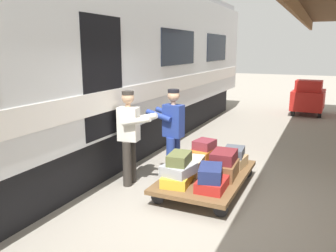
{
  "coord_description": "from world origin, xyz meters",
  "views": [
    {
      "loc": [
        -1.44,
        4.78,
        2.42
      ],
      "look_at": [
        0.92,
        -0.35,
        1.15
      ],
      "focal_mm": 36.84,
      "sensor_mm": 36.0,
      "label": 1
    }
  ],
  "objects_px": {
    "suitcase_navy_fabric": "(210,173)",
    "porter_by_door": "(130,135)",
    "suitcase_tan_vintage": "(232,161)",
    "suitcase_olive_duffel": "(179,158)",
    "train_car": "(36,69)",
    "suitcase_red_plastic": "(212,184)",
    "suitcase_orange_carryall": "(202,155)",
    "suitcase_cream_canvas": "(191,165)",
    "suitcase_gray_aluminum": "(179,169)",
    "baggage_tug": "(308,98)",
    "suitcase_burgundy_valise": "(204,144)",
    "porter_in_overalls": "(172,131)",
    "suitcase_brown_leather": "(223,169)",
    "suitcase_yellow_case": "(178,178)",
    "luggage_cart": "(206,176)",
    "suitcase_maroon_trunk": "(224,157)",
    "suitcase_slate_roller": "(234,152)"
  },
  "relations": [
    {
      "from": "suitcase_slate_roller",
      "to": "porter_in_overalls",
      "type": "bearing_deg",
      "value": 17.66
    },
    {
      "from": "suitcase_orange_carryall",
      "to": "suitcase_maroon_trunk",
      "type": "distance_m",
      "value": 0.84
    },
    {
      "from": "suitcase_cream_canvas",
      "to": "suitcase_olive_duffel",
      "type": "bearing_deg",
      "value": 91.14
    },
    {
      "from": "suitcase_navy_fabric",
      "to": "porter_by_door",
      "type": "bearing_deg",
      "value": -9.97
    },
    {
      "from": "suitcase_red_plastic",
      "to": "baggage_tug",
      "type": "distance_m",
      "value": 9.01
    },
    {
      "from": "luggage_cart",
      "to": "suitcase_burgundy_valise",
      "type": "bearing_deg",
      "value": -67.68
    },
    {
      "from": "suitcase_tan_vintage",
      "to": "train_car",
      "type": "bearing_deg",
      "value": 20.17
    },
    {
      "from": "luggage_cart",
      "to": "suitcase_orange_carryall",
      "type": "xyz_separation_m",
      "value": [
        0.29,
        -0.6,
        0.17
      ]
    },
    {
      "from": "luggage_cart",
      "to": "suitcase_red_plastic",
      "type": "height_order",
      "value": "suitcase_red_plastic"
    },
    {
      "from": "train_car",
      "to": "suitcase_olive_duffel",
      "type": "relative_size",
      "value": 37.66
    },
    {
      "from": "suitcase_brown_leather",
      "to": "suitcase_burgundy_valise",
      "type": "relative_size",
      "value": 1.54
    },
    {
      "from": "porter_in_overalls",
      "to": "baggage_tug",
      "type": "xyz_separation_m",
      "value": [
        -1.94,
        -8.1,
        -0.3
      ]
    },
    {
      "from": "suitcase_navy_fabric",
      "to": "porter_by_door",
      "type": "height_order",
      "value": "porter_by_door"
    },
    {
      "from": "suitcase_tan_vintage",
      "to": "suitcase_navy_fabric",
      "type": "bearing_deg",
      "value": 88.58
    },
    {
      "from": "luggage_cart",
      "to": "porter_by_door",
      "type": "bearing_deg",
      "value": 13.59
    },
    {
      "from": "suitcase_brown_leather",
      "to": "suitcase_yellow_case",
      "type": "bearing_deg",
      "value": 45.96
    },
    {
      "from": "suitcase_gray_aluminum",
      "to": "porter_in_overalls",
      "type": "bearing_deg",
      "value": -60.18
    },
    {
      "from": "suitcase_brown_leather",
      "to": "baggage_tug",
      "type": "distance_m",
      "value": 8.42
    },
    {
      "from": "porter_in_overalls",
      "to": "suitcase_burgundy_valise",
      "type": "bearing_deg",
      "value": -143.97
    },
    {
      "from": "train_car",
      "to": "suitcase_cream_canvas",
      "type": "xyz_separation_m",
      "value": [
        -2.82,
        -0.65,
        -1.65
      ]
    },
    {
      "from": "suitcase_tan_vintage",
      "to": "suitcase_cream_canvas",
      "type": "relative_size",
      "value": 0.85
    },
    {
      "from": "suitcase_navy_fabric",
      "to": "baggage_tug",
      "type": "xyz_separation_m",
      "value": [
        -0.91,
        -8.97,
        0.07
      ]
    },
    {
      "from": "train_car",
      "to": "suitcase_tan_vintage",
      "type": "distance_m",
      "value": 3.99
    },
    {
      "from": "suitcase_red_plastic",
      "to": "suitcase_burgundy_valise",
      "type": "xyz_separation_m",
      "value": [
        0.55,
        -1.23,
        0.26
      ]
    },
    {
      "from": "suitcase_cream_canvas",
      "to": "suitcase_red_plastic",
      "type": "bearing_deg",
      "value": 134.04
    },
    {
      "from": "suitcase_cream_canvas",
      "to": "suitcase_gray_aluminum",
      "type": "relative_size",
      "value": 1.12
    },
    {
      "from": "suitcase_orange_carryall",
      "to": "porter_in_overalls",
      "type": "distance_m",
      "value": 0.78
    },
    {
      "from": "suitcase_orange_carryall",
      "to": "suitcase_cream_canvas",
      "type": "height_order",
      "value": "suitcase_orange_carryall"
    },
    {
      "from": "luggage_cart",
      "to": "suitcase_red_plastic",
      "type": "distance_m",
      "value": 0.68
    },
    {
      "from": "train_car",
      "to": "suitcase_burgundy_valise",
      "type": "distance_m",
      "value": 3.44
    },
    {
      "from": "suitcase_slate_roller",
      "to": "suitcase_maroon_trunk",
      "type": "bearing_deg",
      "value": 87.08
    },
    {
      "from": "suitcase_tan_vintage",
      "to": "suitcase_olive_duffel",
      "type": "height_order",
      "value": "suitcase_olive_duffel"
    },
    {
      "from": "suitcase_olive_duffel",
      "to": "porter_by_door",
      "type": "bearing_deg",
      "value": -12.92
    },
    {
      "from": "suitcase_cream_canvas",
      "to": "porter_in_overalls",
      "type": "relative_size",
      "value": 0.34
    },
    {
      "from": "suitcase_burgundy_valise",
      "to": "suitcase_gray_aluminum",
      "type": "bearing_deg",
      "value": 89.57
    },
    {
      "from": "suitcase_brown_leather",
      "to": "suitcase_gray_aluminum",
      "type": "bearing_deg",
      "value": 47.23
    },
    {
      "from": "suitcase_navy_fabric",
      "to": "baggage_tug",
      "type": "distance_m",
      "value": 9.02
    },
    {
      "from": "suitcase_orange_carryall",
      "to": "suitcase_brown_leather",
      "type": "relative_size",
      "value": 0.91
    },
    {
      "from": "train_car",
      "to": "suitcase_red_plastic",
      "type": "bearing_deg",
      "value": -179.12
    },
    {
      "from": "suitcase_cream_canvas",
      "to": "porter_in_overalls",
      "type": "bearing_deg",
      "value": -28.99
    },
    {
      "from": "suitcase_orange_carryall",
      "to": "porter_by_door",
      "type": "xyz_separation_m",
      "value": [
        1.05,
        0.92,
        0.51
      ]
    },
    {
      "from": "luggage_cart",
      "to": "suitcase_yellow_case",
      "type": "relative_size",
      "value": 3.43
    },
    {
      "from": "train_car",
      "to": "suitcase_red_plastic",
      "type": "relative_size",
      "value": 31.38
    },
    {
      "from": "suitcase_cream_canvas",
      "to": "suitcase_olive_duffel",
      "type": "distance_m",
      "value": 0.64
    },
    {
      "from": "suitcase_orange_carryall",
      "to": "suitcase_cream_canvas",
      "type": "distance_m",
      "value": 0.6
    },
    {
      "from": "porter_by_door",
      "to": "baggage_tug",
      "type": "relative_size",
      "value": 0.98
    },
    {
      "from": "suitcase_brown_leather",
      "to": "suitcase_gray_aluminum",
      "type": "height_order",
      "value": "suitcase_gray_aluminum"
    },
    {
      "from": "suitcase_gray_aluminum",
      "to": "baggage_tug",
      "type": "height_order",
      "value": "baggage_tug"
    },
    {
      "from": "suitcase_yellow_case",
      "to": "suitcase_maroon_trunk",
      "type": "distance_m",
      "value": 0.89
    },
    {
      "from": "porter_in_overalls",
      "to": "suitcase_maroon_trunk",
      "type": "bearing_deg",
      "value": 167.36
    }
  ]
}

